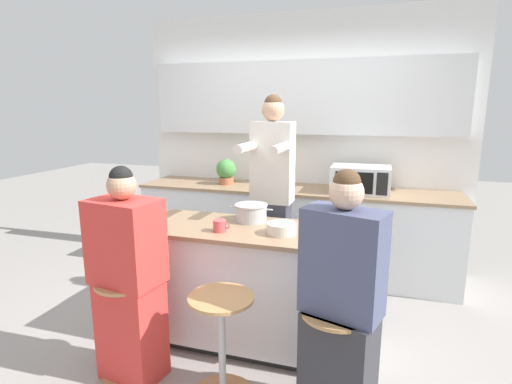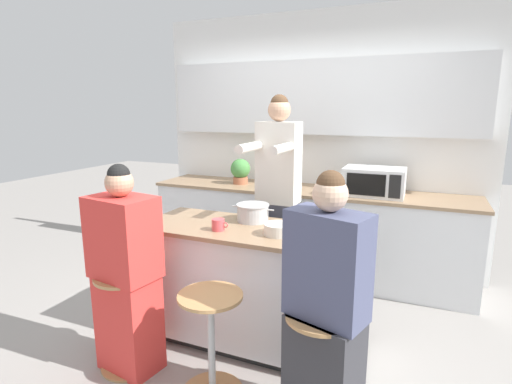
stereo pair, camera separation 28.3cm
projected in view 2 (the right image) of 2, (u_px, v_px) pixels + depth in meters
name	position (u px, v px, depth m)	size (l,w,h in m)	color
ground_plane	(253.00, 340.00, 3.01)	(16.00, 16.00, 0.00)	gray
wall_back	(316.00, 125.00, 4.22)	(3.52, 0.22, 2.70)	white
back_counter	(306.00, 231.00, 4.17)	(3.27, 0.64, 0.91)	silver
kitchen_island	(253.00, 285.00, 2.92)	(1.64, 0.65, 0.88)	black
bar_stool_leftmost	(127.00, 315.00, 2.65)	(0.38, 0.38, 0.66)	tan
bar_stool_center	(211.00, 339.00, 2.38)	(0.38, 0.38, 0.66)	tan
bar_stool_rightmost	(320.00, 364.00, 2.15)	(0.38, 0.38, 0.66)	tan
person_cooking	(278.00, 205.00, 3.33)	(0.34, 0.59, 1.83)	#383842
person_wrapped_blanket	(126.00, 276.00, 2.57)	(0.46, 0.35, 1.39)	red
person_seated_near	(325.00, 318.00, 2.07)	(0.46, 0.36, 1.43)	#333338
cooking_pot	(253.00, 213.00, 2.99)	(0.33, 0.25, 0.13)	#B7BABC
fruit_bowl	(279.00, 229.00, 2.68)	(0.20, 0.20, 0.08)	silver
coffee_cup_near	(218.00, 225.00, 2.77)	(0.12, 0.09, 0.08)	#DB4C51
banana_bunch	(354.00, 235.00, 2.60)	(0.16, 0.12, 0.05)	yellow
microwave	(374.00, 181.00, 3.76)	(0.56, 0.39, 0.26)	white
potted_plant	(240.00, 171.00, 4.33)	(0.21, 0.21, 0.27)	#A86042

